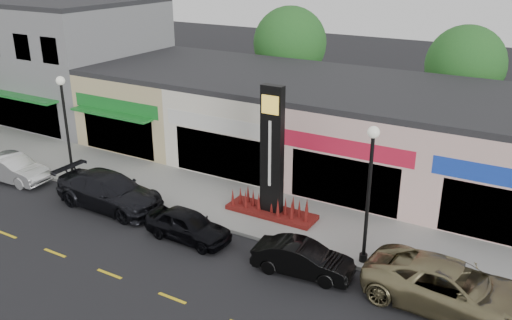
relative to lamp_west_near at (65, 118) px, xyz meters
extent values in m
plane|color=black|center=(8.00, -2.50, -3.48)|extent=(120.00, 120.00, 0.00)
cube|color=gray|center=(8.00, 1.85, -3.40)|extent=(52.00, 4.30, 0.15)
cube|color=gray|center=(8.00, -0.40, -3.40)|extent=(52.00, 0.20, 0.15)
cube|color=slate|center=(-10.00, 9.00, 0.52)|extent=(12.00, 10.00, 8.00)
cube|color=#262628|center=(-10.00, 9.00, 4.67)|extent=(12.00, 10.00, 0.30)
cube|color=black|center=(-10.00, 4.05, -2.08)|extent=(9.00, 0.10, 2.40)
cube|color=#1A7729|center=(-10.00, 3.55, -0.78)|extent=(9.50, 1.00, 0.14)
cube|color=black|center=(-8.00, 4.05, 2.32)|extent=(1.40, 0.10, 1.60)
cube|color=black|center=(-5.50, 4.05, 2.32)|extent=(1.40, 0.10, 1.60)
cube|color=tan|center=(-0.50, 9.00, -1.23)|extent=(7.00, 10.00, 4.50)
cube|color=#262628|center=(-0.50, 9.00, 1.17)|extent=(7.00, 10.00, 0.30)
cube|color=black|center=(-0.50, 4.05, -2.08)|extent=(5.25, 0.10, 2.40)
cube|color=#1A7729|center=(-0.50, 4.05, -0.38)|extent=(6.30, 0.12, 0.80)
cube|color=#1A7729|center=(-0.50, 3.60, -0.78)|extent=(5.60, 0.90, 0.12)
cube|color=beige|center=(6.50, 9.00, -1.23)|extent=(7.00, 10.00, 4.50)
cube|color=#262628|center=(6.50, 9.00, 1.17)|extent=(7.00, 10.00, 0.30)
cube|color=black|center=(6.50, 4.05, -2.08)|extent=(5.25, 0.10, 2.40)
cube|color=silver|center=(6.50, 4.05, -0.38)|extent=(6.30, 0.12, 0.80)
cube|color=beige|center=(13.50, 9.00, -1.23)|extent=(7.00, 10.00, 4.50)
cube|color=#262628|center=(13.50, 9.00, 1.17)|extent=(7.00, 10.00, 0.30)
cube|color=black|center=(13.50, 4.05, -2.08)|extent=(5.25, 0.10, 2.40)
cube|color=red|center=(13.50, 4.05, -0.38)|extent=(6.30, 0.12, 0.80)
cube|color=black|center=(20.50, 4.05, -2.08)|extent=(5.25, 0.10, 2.40)
cylinder|color=#382619|center=(4.00, 17.00, -1.90)|extent=(0.36, 0.36, 3.15)
sphere|color=#1B561D|center=(4.00, 17.00, 1.75)|extent=(5.20, 5.20, 5.20)
cylinder|color=#382619|center=(16.00, 17.00, -1.99)|extent=(0.36, 0.36, 2.97)
sphere|color=#1B561D|center=(16.00, 17.00, 1.42)|extent=(4.80, 4.80, 4.80)
cylinder|color=black|center=(0.00, 0.00, -3.18)|extent=(0.32, 0.32, 0.30)
cylinder|color=black|center=(0.00, 0.00, -0.68)|extent=(0.14, 0.14, 5.00)
sphere|color=silver|center=(0.00, 0.00, 1.92)|extent=(0.44, 0.44, 0.44)
cylinder|color=black|center=(16.00, 0.00, -3.18)|extent=(0.32, 0.32, 0.30)
cylinder|color=black|center=(16.00, 0.00, -0.68)|extent=(0.14, 0.14, 5.00)
sphere|color=silver|center=(16.00, 0.00, 1.92)|extent=(0.44, 0.44, 0.44)
cube|color=#58100F|center=(11.00, 1.70, -3.23)|extent=(4.20, 1.30, 0.20)
cube|color=black|center=(11.00, 1.70, -0.33)|extent=(1.00, 0.40, 6.00)
cube|color=yellow|center=(11.00, 1.48, 1.87)|extent=(0.80, 0.05, 0.80)
cube|color=silver|center=(11.00, 1.48, -0.33)|extent=(0.12, 0.04, 3.00)
imported|color=silver|center=(-2.78, -1.54, -2.77)|extent=(1.77, 4.36, 1.40)
imported|color=black|center=(3.92, -1.24, -2.66)|extent=(2.32, 5.64, 1.63)
imported|color=black|center=(8.95, -1.85, -2.82)|extent=(1.65, 3.89, 1.31)
imported|color=black|center=(14.25, -1.76, -2.85)|extent=(1.73, 3.92, 1.25)
imported|color=#877C56|center=(19.49, -1.16, -2.66)|extent=(3.08, 6.02, 1.63)
camera|label=1|loc=(21.61, -17.76, 7.91)|focal=38.00mm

